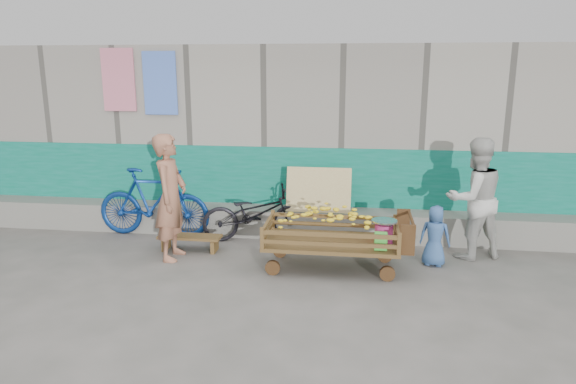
# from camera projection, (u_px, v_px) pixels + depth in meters

# --- Properties ---
(ground) EXTENTS (80.00, 80.00, 0.00)m
(ground) POSITION_uv_depth(u_px,v_px,m) (278.00, 298.00, 6.02)
(ground) COLOR #53524C
(ground) RESTS_ON ground
(building_wall) EXTENTS (12.00, 3.50, 3.00)m
(building_wall) POSITION_uv_depth(u_px,v_px,m) (311.00, 132.00, 9.58)
(building_wall) COLOR gray
(building_wall) RESTS_ON ground
(banana_cart) EXTENTS (1.94, 0.88, 0.83)m
(banana_cart) POSITION_uv_depth(u_px,v_px,m) (329.00, 229.00, 6.80)
(banana_cart) COLOR brown
(banana_cart) RESTS_ON ground
(bench) EXTENTS (0.93, 0.28, 0.23)m
(bench) POSITION_uv_depth(u_px,v_px,m) (190.00, 239.00, 7.58)
(bench) COLOR brown
(bench) RESTS_ON ground
(vendor_man) EXTENTS (0.43, 0.65, 1.77)m
(vendor_man) POSITION_uv_depth(u_px,v_px,m) (171.00, 197.00, 7.12)
(vendor_man) COLOR #A1664C
(vendor_man) RESTS_ON ground
(woman) EXTENTS (1.01, 0.90, 1.72)m
(woman) POSITION_uv_depth(u_px,v_px,m) (474.00, 199.00, 7.17)
(woman) COLOR beige
(woman) RESTS_ON ground
(child) EXTENTS (0.46, 0.36, 0.84)m
(child) POSITION_uv_depth(u_px,v_px,m) (435.00, 236.00, 6.96)
(child) COLOR #345A93
(child) RESTS_ON ground
(bicycle_dark) EXTENTS (1.73, 0.95, 0.86)m
(bicycle_dark) POSITION_uv_depth(u_px,v_px,m) (255.00, 214.00, 7.98)
(bicycle_dark) COLOR black
(bicycle_dark) RESTS_ON ground
(bicycle_blue) EXTENTS (1.84, 0.55, 1.10)m
(bicycle_blue) POSITION_uv_depth(u_px,v_px,m) (153.00, 202.00, 8.17)
(bicycle_blue) COLOR navy
(bicycle_blue) RESTS_ON ground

